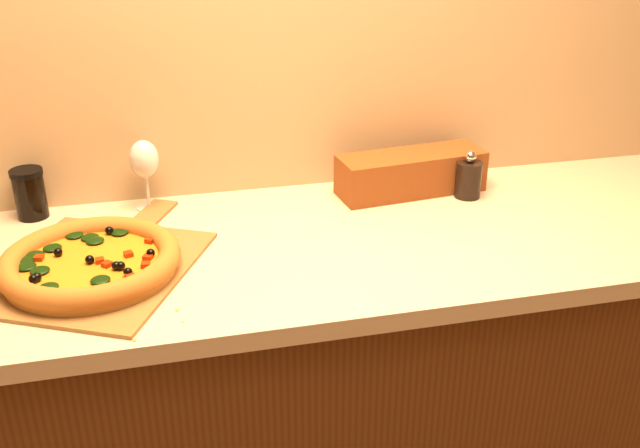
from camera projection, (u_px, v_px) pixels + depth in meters
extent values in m
plane|color=#9E8460|center=(265.00, 12.00, 1.69)|extent=(4.00, 0.00, 4.00)
cube|color=#4C2710|center=(298.00, 408.00, 1.80)|extent=(2.80, 0.65, 0.86)
cube|color=#BEB194|center=(295.00, 249.00, 1.60)|extent=(2.84, 0.68, 0.04)
cube|color=brown|center=(93.00, 269.00, 1.47)|extent=(0.53, 0.55, 0.01)
cube|color=brown|center=(151.00, 215.00, 1.71)|extent=(0.13, 0.18, 0.01)
cylinder|color=#A86A2A|center=(92.00, 268.00, 1.44)|extent=(0.34, 0.34, 0.02)
cylinder|color=gold|center=(91.00, 263.00, 1.44)|extent=(0.29, 0.29, 0.01)
torus|color=#904D1A|center=(91.00, 260.00, 1.44)|extent=(0.36, 0.36, 0.04)
ellipsoid|color=black|center=(118.00, 249.00, 1.47)|extent=(0.04, 0.04, 0.01)
sphere|color=black|center=(67.00, 264.00, 1.41)|extent=(0.02, 0.02, 0.02)
cube|color=#8E2005|center=(100.00, 270.00, 1.39)|extent=(0.02, 0.02, 0.01)
cylinder|color=black|center=(177.00, 267.00, 1.48)|extent=(0.03, 0.03, 0.01)
cylinder|color=black|center=(468.00, 180.00, 1.81)|extent=(0.07, 0.07, 0.09)
sphere|color=silver|center=(470.00, 156.00, 1.78)|extent=(0.03, 0.03, 0.03)
cylinder|color=#58280F|center=(410.00, 171.00, 1.92)|extent=(0.26, 0.15, 0.05)
cylinder|color=#58280F|center=(452.00, 158.00, 2.01)|extent=(0.07, 0.04, 0.02)
cylinder|color=#58280F|center=(363.00, 184.00, 1.83)|extent=(0.07, 0.04, 0.02)
cube|color=maroon|center=(411.00, 173.00, 1.83)|extent=(0.39, 0.16, 0.10)
cylinder|color=silver|center=(149.00, 207.00, 1.76)|extent=(0.06, 0.06, 0.00)
cylinder|color=silver|center=(148.00, 192.00, 1.74)|extent=(0.01, 0.01, 0.08)
ellipsoid|color=silver|center=(144.00, 159.00, 1.71)|extent=(0.07, 0.07, 0.09)
cylinder|color=black|center=(30.00, 196.00, 1.69)|extent=(0.07, 0.07, 0.11)
cylinder|color=black|center=(26.00, 172.00, 1.66)|extent=(0.08, 0.08, 0.01)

